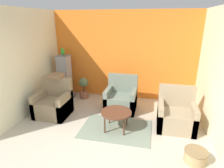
% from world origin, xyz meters
% --- Properties ---
extents(ground_plane, '(20.00, 20.00, 0.00)m').
position_xyz_m(ground_plane, '(0.00, 0.00, 0.00)').
color(ground_plane, beige).
rests_on(ground_plane, ground).
extents(wall_back_accent, '(4.68, 0.06, 2.79)m').
position_xyz_m(wall_back_accent, '(0.00, 3.18, 1.39)').
color(wall_back_accent, orange).
rests_on(wall_back_accent, ground_plane).
extents(wall_left, '(0.06, 3.15, 2.79)m').
position_xyz_m(wall_left, '(-2.31, 1.58, 1.39)').
color(wall_left, beige).
rests_on(wall_left, ground_plane).
extents(wall_right, '(0.06, 3.15, 2.79)m').
position_xyz_m(wall_right, '(2.31, 1.58, 1.39)').
color(wall_right, beige).
rests_on(wall_right, ground_plane).
extents(area_rug, '(1.66, 1.14, 0.01)m').
position_xyz_m(area_rug, '(0.21, 1.11, 0.01)').
color(area_rug, gray).
rests_on(area_rug, ground_plane).
extents(coffee_table, '(0.72, 0.72, 0.47)m').
position_xyz_m(coffee_table, '(0.21, 1.11, 0.42)').
color(coffee_table, '#512D1E').
rests_on(coffee_table, ground_plane).
extents(armchair_left, '(0.86, 0.78, 0.99)m').
position_xyz_m(armchair_left, '(-1.61, 1.45, 0.32)').
color(armchair_left, '#8E7A5B').
rests_on(armchair_left, ground_plane).
extents(armchair_right, '(0.86, 0.78, 0.99)m').
position_xyz_m(armchair_right, '(1.59, 1.52, 0.32)').
color(armchair_right, '#9E896B').
rests_on(armchair_right, ground_plane).
extents(armchair_middle, '(0.86, 0.78, 0.99)m').
position_xyz_m(armchair_middle, '(0.13, 2.19, 0.32)').
color(armchair_middle, slate).
rests_on(armchair_middle, ground_plane).
extents(birdcage, '(0.54, 0.54, 1.43)m').
position_xyz_m(birdcage, '(-1.85, 2.68, 0.67)').
color(birdcage, slate).
rests_on(birdcage, ground_plane).
extents(parrot, '(0.11, 0.19, 0.23)m').
position_xyz_m(parrot, '(-1.85, 2.69, 1.53)').
color(parrot, green).
rests_on(parrot, birdcage).
extents(potted_plant, '(0.32, 0.30, 0.70)m').
position_xyz_m(potted_plant, '(-1.23, 2.74, 0.39)').
color(potted_plant, brown).
rests_on(potted_plant, ground_plane).
extents(wicker_basket, '(0.42, 0.42, 0.24)m').
position_xyz_m(wicker_basket, '(1.85, 0.37, 0.13)').
color(wicker_basket, tan).
rests_on(wicker_basket, ground_plane).
extents(throw_pillow, '(0.36, 0.36, 0.10)m').
position_xyz_m(throw_pillow, '(-1.61, 1.73, 1.04)').
color(throw_pillow, '#846647').
rests_on(throw_pillow, armchair_left).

